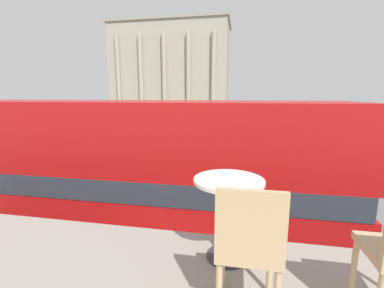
{
  "coord_description": "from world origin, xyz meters",
  "views": [
    {
      "loc": [
        1.06,
        -2.44,
        4.48
      ],
      "look_at": [
        -2.24,
        15.25,
        1.08
      ],
      "focal_mm": 24.0,
      "sensor_mm": 36.0,
      "label": 1
    }
  ],
  "objects_px": {
    "cafe_chair_0": "(248,244)",
    "pedestrian_grey": "(341,150)",
    "car_silver": "(230,148)",
    "pedestrian_yellow": "(195,126)",
    "cafe_dining_table": "(228,201)",
    "traffic_light_near": "(208,131)",
    "double_decker_bus": "(112,180)",
    "traffic_light_far": "(199,114)",
    "car_navy": "(194,135)",
    "traffic_light_mid": "(305,121)",
    "plaza_building_left": "(172,71)"
  },
  "relations": [
    {
      "from": "pedestrian_grey",
      "to": "pedestrian_yellow",
      "type": "relative_size",
      "value": 0.95
    },
    {
      "from": "cafe_dining_table",
      "to": "cafe_chair_0",
      "type": "relative_size",
      "value": 0.8
    },
    {
      "from": "pedestrian_grey",
      "to": "cafe_dining_table",
      "type": "bearing_deg",
      "value": -80.88
    },
    {
      "from": "double_decker_bus",
      "to": "cafe_dining_table",
      "type": "distance_m",
      "value": 4.71
    },
    {
      "from": "plaza_building_left",
      "to": "traffic_light_far",
      "type": "relative_size",
      "value": 7.25
    },
    {
      "from": "traffic_light_near",
      "to": "traffic_light_mid",
      "type": "relative_size",
      "value": 1.0
    },
    {
      "from": "cafe_chair_0",
      "to": "pedestrian_grey",
      "type": "distance_m",
      "value": 18.23
    },
    {
      "from": "traffic_light_near",
      "to": "traffic_light_mid",
      "type": "xyz_separation_m",
      "value": [
        6.87,
        7.62,
        -0.0
      ]
    },
    {
      "from": "cafe_dining_table",
      "to": "traffic_light_mid",
      "type": "relative_size",
      "value": 0.19
    },
    {
      "from": "pedestrian_yellow",
      "to": "cafe_dining_table",
      "type": "bearing_deg",
      "value": -3.54
    },
    {
      "from": "traffic_light_near",
      "to": "pedestrian_yellow",
      "type": "height_order",
      "value": "traffic_light_near"
    },
    {
      "from": "cafe_dining_table",
      "to": "cafe_chair_0",
      "type": "distance_m",
      "value": 0.62
    },
    {
      "from": "traffic_light_near",
      "to": "car_silver",
      "type": "height_order",
      "value": "traffic_light_near"
    },
    {
      "from": "cafe_chair_0",
      "to": "pedestrian_yellow",
      "type": "xyz_separation_m",
      "value": [
        -5.29,
        28.46,
        -2.6
      ]
    },
    {
      "from": "traffic_light_mid",
      "to": "car_navy",
      "type": "relative_size",
      "value": 0.92
    },
    {
      "from": "cafe_chair_0",
      "to": "traffic_light_near",
      "type": "height_order",
      "value": "cafe_chair_0"
    },
    {
      "from": "double_decker_bus",
      "to": "pedestrian_grey",
      "type": "distance_m",
      "value": 16.08
    },
    {
      "from": "double_decker_bus",
      "to": "cafe_dining_table",
      "type": "bearing_deg",
      "value": -52.45
    },
    {
      "from": "traffic_light_far",
      "to": "pedestrian_grey",
      "type": "xyz_separation_m",
      "value": [
        11.62,
        -12.5,
        -1.35
      ]
    },
    {
      "from": "double_decker_bus",
      "to": "traffic_light_near",
      "type": "relative_size",
      "value": 2.78
    },
    {
      "from": "double_decker_bus",
      "to": "traffic_light_near",
      "type": "xyz_separation_m",
      "value": [
        1.34,
        8.65,
        0.09
      ]
    },
    {
      "from": "pedestrian_grey",
      "to": "pedestrian_yellow",
      "type": "distance_m",
      "value": 16.68
    },
    {
      "from": "plaza_building_left",
      "to": "car_silver",
      "type": "height_order",
      "value": "plaza_building_left"
    },
    {
      "from": "cafe_chair_0",
      "to": "car_silver",
      "type": "height_order",
      "value": "cafe_chair_0"
    },
    {
      "from": "car_silver",
      "to": "pedestrian_grey",
      "type": "xyz_separation_m",
      "value": [
        7.37,
        -0.42,
        0.22
      ]
    },
    {
      "from": "traffic_light_mid",
      "to": "pedestrian_yellow",
      "type": "xyz_separation_m",
      "value": [
        -10.37,
        8.12,
        -1.55
      ]
    },
    {
      "from": "traffic_light_far",
      "to": "traffic_light_near",
      "type": "bearing_deg",
      "value": -79.01
    },
    {
      "from": "plaza_building_left",
      "to": "traffic_light_far",
      "type": "xyz_separation_m",
      "value": [
        10.14,
        -25.83,
        -7.52
      ]
    },
    {
      "from": "plaza_building_left",
      "to": "traffic_light_near",
      "type": "height_order",
      "value": "plaza_building_left"
    },
    {
      "from": "traffic_light_far",
      "to": "car_silver",
      "type": "xyz_separation_m",
      "value": [
        4.25,
        -12.08,
        -1.57
      ]
    },
    {
      "from": "double_decker_bus",
      "to": "cafe_dining_table",
      "type": "height_order",
      "value": "double_decker_bus"
    },
    {
      "from": "traffic_light_near",
      "to": "car_navy",
      "type": "height_order",
      "value": "traffic_light_near"
    },
    {
      "from": "cafe_dining_table",
      "to": "traffic_light_far",
      "type": "bearing_deg",
      "value": 99.61
    },
    {
      "from": "double_decker_bus",
      "to": "pedestrian_yellow",
      "type": "height_order",
      "value": "double_decker_bus"
    },
    {
      "from": "cafe_chair_0",
      "to": "car_navy",
      "type": "bearing_deg",
      "value": 96.27
    },
    {
      "from": "car_navy",
      "to": "cafe_dining_table",
      "type": "bearing_deg",
      "value": -41.37
    },
    {
      "from": "plaza_building_left",
      "to": "traffic_light_mid",
      "type": "relative_size",
      "value": 6.49
    },
    {
      "from": "traffic_light_far",
      "to": "cafe_dining_table",
      "type": "bearing_deg",
      "value": -80.39
    },
    {
      "from": "pedestrian_yellow",
      "to": "traffic_light_mid",
      "type": "bearing_deg",
      "value": 37.94
    },
    {
      "from": "car_silver",
      "to": "cafe_dining_table",
      "type": "bearing_deg",
      "value": -162.4
    },
    {
      "from": "double_decker_bus",
      "to": "cafe_chair_0",
      "type": "height_order",
      "value": "double_decker_bus"
    },
    {
      "from": "cafe_dining_table",
      "to": "pedestrian_grey",
      "type": "xyz_separation_m",
      "value": [
        6.77,
        16.17,
        -2.67
      ]
    },
    {
      "from": "cafe_dining_table",
      "to": "traffic_light_far",
      "type": "height_order",
      "value": "cafe_dining_table"
    },
    {
      "from": "plaza_building_left",
      "to": "traffic_light_far",
      "type": "distance_m",
      "value": 28.75
    },
    {
      "from": "cafe_chair_0",
      "to": "traffic_light_far",
      "type": "height_order",
      "value": "cafe_chair_0"
    },
    {
      "from": "double_decker_bus",
      "to": "traffic_light_far",
      "type": "distance_m",
      "value": 25.28
    },
    {
      "from": "double_decker_bus",
      "to": "car_navy",
      "type": "xyz_separation_m",
      "value": [
        -1.37,
        19.05,
        -1.73
      ]
    },
    {
      "from": "car_navy",
      "to": "pedestrian_grey",
      "type": "bearing_deg",
      "value": 7.98
    },
    {
      "from": "cafe_chair_0",
      "to": "plaza_building_left",
      "type": "bearing_deg",
      "value": 100.64
    },
    {
      "from": "traffic_light_near",
      "to": "car_navy",
      "type": "bearing_deg",
      "value": 104.58
    }
  ]
}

